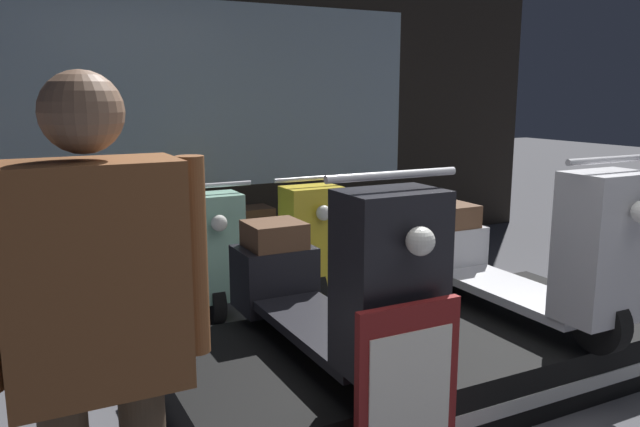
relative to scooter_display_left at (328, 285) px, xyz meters
The scene contains 8 objects.
shop_wall_back 3.33m from the scooter_display_left, 82.22° to the left, with size 7.53×0.09×3.20m.
display_platform 0.82m from the scooter_display_left, ahead, with size 2.76×1.24×0.30m.
scooter_display_left is the anchor object (origin of this frame).
scooter_display_right 1.24m from the scooter_display_left, ahead, with size 0.59×1.62×0.98m.
scooter_backrow_0 2.05m from the scooter_display_left, 93.30° to the left, with size 0.59×1.62×0.98m.
scooter_backrow_1 2.14m from the scooter_display_left, 72.17° to the left, with size 0.59×1.62×0.98m.
person_left_browsing 1.45m from the scooter_display_left, 144.00° to the right, with size 0.62×0.26×1.64m.
price_sign_board 0.78m from the scooter_display_left, 93.62° to the right, with size 0.45×0.04×0.82m.
Camera 1 is at (-1.77, -1.57, 1.58)m, focal length 35.00 mm.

